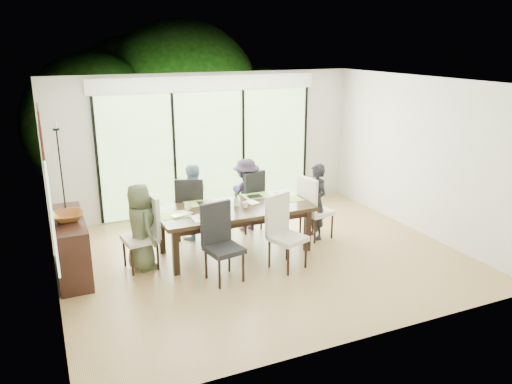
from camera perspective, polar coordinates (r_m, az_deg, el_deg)
name	(u,v)px	position (r m, az deg, el deg)	size (l,w,h in m)	color
floor	(262,257)	(7.90, 0.74, -7.48)	(6.00, 5.00, 0.01)	olive
ceiling	(263,81)	(7.22, 0.82, 12.52)	(6.00, 5.00, 0.01)	white
wall_back	(209,144)	(9.72, -5.41, 5.53)	(6.00, 0.02, 2.70)	beige
wall_front	(362,230)	(5.38, 12.01, -4.27)	(6.00, 0.02, 2.70)	silver
wall_left	(46,199)	(6.81, -22.91, -0.72)	(0.02, 5.00, 2.70)	beige
wall_right	(421,156)	(9.09, 18.36, 3.93)	(0.02, 5.00, 2.70)	silver
glass_doors	(210,152)	(9.72, -5.31, 4.62)	(4.20, 0.02, 2.30)	#598C3F
blinds_header	(208,83)	(9.52, -5.51, 12.28)	(4.40, 0.06, 0.28)	white
mullion_a	(97,162)	(9.28, -17.69, 3.29)	(0.05, 0.04, 2.30)	black
mullion_b	(175,155)	(9.52, -9.30, 4.20)	(0.05, 0.04, 2.30)	black
mullion_c	(243,149)	(9.95, -1.46, 4.97)	(0.05, 0.04, 2.30)	black
mullion_d	(305,143)	(10.55, 5.62, 5.59)	(0.05, 0.04, 2.30)	black
side_window	(52,217)	(5.62, -22.29, -2.62)	(0.02, 0.90, 1.00)	#8CAD7F
deck	(197,200)	(10.90, -6.71, -0.87)	(6.00, 1.80, 0.10)	brown
rail_top	(186,165)	(11.48, -8.01, 3.10)	(6.00, 0.08, 0.06)	#4F3922
foliage_left	(95,125)	(11.94, -17.93, 7.35)	(3.20, 3.20, 3.20)	#14380F
foliage_mid	(181,101)	(12.88, -8.51, 10.24)	(4.00, 4.00, 4.00)	#14380F
foliage_right	(260,122)	(12.82, 0.42, 7.95)	(2.80, 2.80, 2.80)	#14380F
foliage_far	(137,107)	(13.36, -13.49, 9.42)	(3.60, 3.60, 3.60)	#14380F
table_top	(234,209)	(7.85, -2.47, -1.92)	(2.42, 1.11, 0.06)	black
table_apron	(235,214)	(7.88, -2.47, -2.55)	(2.22, 0.91, 0.10)	black
table_leg_fl	(176,252)	(7.30, -9.16, -6.82)	(0.09, 0.09, 0.70)	black
table_leg_fr	(307,230)	(8.05, 5.88, -4.36)	(0.09, 0.09, 0.70)	black
table_leg_bl	(162,232)	(8.07, -10.75, -4.53)	(0.09, 0.09, 0.70)	black
table_leg_br	(283,214)	(8.76, 3.12, -2.51)	(0.09, 0.09, 0.70)	black
chair_left_end	(139,233)	(7.53, -13.18, -4.60)	(0.46, 0.46, 1.11)	silver
chair_right_end	(317,207)	(8.53, 6.96, -1.69)	(0.46, 0.46, 1.11)	white
chair_far_left	(192,207)	(8.53, -7.37, -1.71)	(0.46, 0.46, 1.11)	black
chair_far_right	(246,200)	(8.84, -1.16, -0.88)	(0.46, 0.46, 1.11)	black
chair_near_left	(224,244)	(6.98, -3.67, -5.90)	(0.46, 0.46, 1.11)	black
chair_near_right	(288,233)	(7.36, 3.68, -4.68)	(0.46, 0.46, 1.11)	beige
person_left_end	(140,227)	(7.50, -13.08, -3.90)	(0.61, 0.38, 1.30)	#475136
person_right_end	(316,202)	(8.49, 6.87, -1.09)	(0.61, 0.38, 1.30)	black
person_far_left	(192,202)	(8.48, -7.35, -1.13)	(0.61, 0.38, 1.30)	#799DAF
person_far_right	(246,195)	(8.80, -1.11, -0.33)	(0.61, 0.38, 1.30)	#2C2233
placemat_left	(175,215)	(7.56, -9.20, -2.60)	(0.44, 0.32, 0.01)	#A2C747
placemat_right	(288,199)	(8.21, 3.70, -0.84)	(0.44, 0.32, 0.01)	#8AA039
placemat_far_l	(199,203)	(8.06, -6.50, -1.27)	(0.44, 0.32, 0.01)	#9FB23F
placemat_far_r	(256,196)	(8.39, 0.02, -0.41)	(0.44, 0.32, 0.01)	#87C446
placemat_paper	(207,217)	(7.40, -5.60, -2.92)	(0.44, 0.32, 0.01)	white
tablet_far_l	(206,203)	(8.04, -5.72, -1.22)	(0.26, 0.18, 0.01)	black
tablet_far_r	(255,196)	(8.32, -0.16, -0.49)	(0.24, 0.17, 0.01)	black
papers	(276,202)	(8.06, 2.29, -1.16)	(0.30, 0.22, 0.00)	white
platter_base	(207,217)	(7.39, -5.60, -2.80)	(0.26, 0.26, 0.02)	white
platter_snacks	(207,215)	(7.38, -5.60, -2.67)	(0.20, 0.20, 0.01)	#C66817
vase	(236,202)	(7.88, -2.28, -1.14)	(0.08, 0.08, 0.12)	silver
hyacinth_stems	(236,195)	(7.84, -2.29, -0.30)	(0.04, 0.04, 0.16)	#337226
hyacinth_blooms	(236,188)	(7.81, -2.30, 0.40)	(0.11, 0.11, 0.11)	#5E50C9
laptop	(184,215)	(7.49, -8.26, -2.67)	(0.33, 0.21, 0.03)	silver
cup_a	(189,207)	(7.75, -7.71, -1.71)	(0.13, 0.13, 0.10)	white
cup_b	(246,205)	(7.79, -1.18, -1.46)	(0.10, 0.10, 0.09)	white
cup_c	(277,196)	(8.22, 2.46, -0.47)	(0.13, 0.13, 0.10)	white
book	(248,203)	(7.97, -0.94, -1.32)	(0.17, 0.23, 0.02)	white
sideboard	(71,246)	(7.69, -20.41, -5.80)	(0.43, 1.52, 0.86)	black
bowl	(68,217)	(7.43, -20.73, -2.64)	(0.45, 0.45, 0.11)	brown
candlestick_base	(66,209)	(7.87, -20.93, -1.87)	(0.10, 0.10, 0.04)	black
candlestick_shaft	(61,170)	(7.71, -21.39, 2.35)	(0.02, 0.02, 1.19)	black
candlestick_pan	(56,129)	(7.59, -21.87, 6.66)	(0.10, 0.10, 0.03)	black
candle	(56,125)	(7.58, -21.91, 7.08)	(0.03, 0.03, 0.10)	silver
tapestry	(45,165)	(7.11, -23.01, 2.90)	(0.02, 1.00, 1.50)	maroon
art_frame	(41,143)	(8.38, -23.32, 5.17)	(0.03, 0.55, 0.65)	black
art_canvas	(43,143)	(8.38, -23.18, 5.18)	(0.01, 0.45, 0.55)	#1A5651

